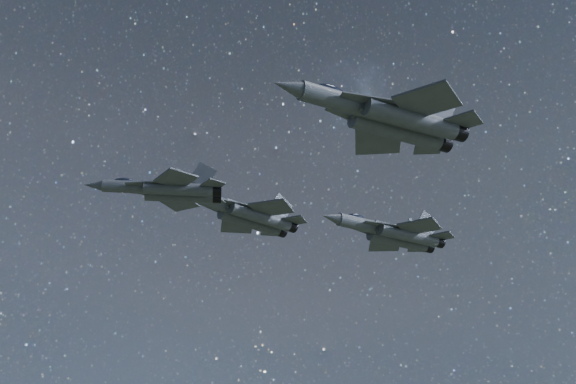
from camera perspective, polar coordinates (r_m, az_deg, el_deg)
name	(u,v)px	position (r m, az deg, el deg)	size (l,w,h in m)	color
jet_lead	(168,190)	(73.64, -10.16, 0.16)	(15.42, 10.41, 3.88)	#3A3F49
jet_left	(246,214)	(87.32, -3.61, -1.86)	(19.51, 13.13, 4.92)	#3A3F49
jet_right	(389,118)	(62.44, 8.54, 6.25)	(20.24, 14.26, 5.12)	#3A3F49
jet_slot	(394,233)	(83.37, 8.94, -3.49)	(17.92, 12.50, 4.51)	#3A3F49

